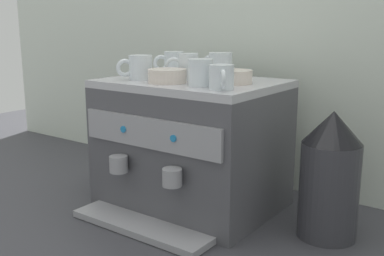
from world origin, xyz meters
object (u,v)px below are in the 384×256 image
object	(u,v)px
milk_pitcher	(108,164)
espresso_machine	(191,144)
ceramic_cup_4	(139,67)
ceramic_bowl_0	(233,77)
ceramic_cup_5	(222,77)
ceramic_cup_0	(200,72)
ceramic_cup_1	(173,63)
ceramic_bowl_1	(167,76)
ceramic_cup_2	(219,65)
ceramic_cup_3	(187,67)
coffee_grinder	(330,175)

from	to	relation	value
milk_pitcher	espresso_machine	bearing A→B (deg)	-2.72
ceramic_cup_4	ceramic_bowl_0	world-z (taller)	ceramic_cup_4
ceramic_cup_5	ceramic_bowl_0	world-z (taller)	ceramic_cup_5
ceramic_cup_0	ceramic_cup_1	size ratio (longest dim) A/B	1.01
ceramic_cup_0	ceramic_bowl_1	world-z (taller)	ceramic_cup_0
ceramic_cup_1	ceramic_cup_5	size ratio (longest dim) A/B	1.10
ceramic_cup_0	ceramic_cup_5	size ratio (longest dim) A/B	1.11
ceramic_cup_2	ceramic_cup_3	xyz separation A→B (m)	(-0.04, -0.13, 0.00)
ceramic_bowl_1	milk_pitcher	world-z (taller)	ceramic_bowl_1
ceramic_cup_3	ceramic_bowl_1	distance (m)	0.10
ceramic_cup_2	milk_pitcher	distance (m)	0.60
ceramic_cup_3	ceramic_bowl_0	distance (m)	0.17
ceramic_cup_0	ceramic_cup_4	world-z (taller)	same
ceramic_cup_4	ceramic_cup_1	bearing A→B (deg)	97.46
ceramic_cup_3	coffee_grinder	world-z (taller)	ceramic_cup_3
ceramic_cup_2	ceramic_cup_4	xyz separation A→B (m)	(-0.16, -0.22, -0.00)
ceramic_bowl_0	ceramic_bowl_1	distance (m)	0.20
ceramic_cup_5	ceramic_bowl_0	xyz separation A→B (m)	(-0.04, 0.13, -0.01)
ceramic_cup_2	ceramic_bowl_0	xyz separation A→B (m)	(0.13, -0.13, -0.02)
ceramic_cup_1	ceramic_cup_3	bearing A→B (deg)	-38.35
ceramic_bowl_1	coffee_grinder	bearing A→B (deg)	15.19
ceramic_cup_5	milk_pitcher	world-z (taller)	ceramic_cup_5
ceramic_cup_1	ceramic_cup_4	bearing A→B (deg)	-82.54
espresso_machine	ceramic_cup_0	world-z (taller)	ceramic_cup_0
ceramic_bowl_0	milk_pitcher	bearing A→B (deg)	178.63
ceramic_cup_3	milk_pitcher	xyz separation A→B (m)	(-0.40, 0.02, -0.40)
ceramic_cup_0	ceramic_cup_2	size ratio (longest dim) A/B	0.85
ceramic_cup_0	ceramic_bowl_1	bearing A→B (deg)	178.71
ceramic_cup_2	ceramic_bowl_1	world-z (taller)	ceramic_cup_2
ceramic_bowl_0	ceramic_bowl_1	world-z (taller)	ceramic_bowl_1
milk_pitcher	ceramic_cup_1	bearing A→B (deg)	22.12
ceramic_cup_2	ceramic_bowl_1	distance (m)	0.23
ceramic_cup_2	ceramic_cup_0	bearing A→B (deg)	-70.02
ceramic_cup_5	coffee_grinder	size ratio (longest dim) A/B	0.26
ceramic_cup_5	ceramic_bowl_0	bearing A→B (deg)	108.74
coffee_grinder	milk_pitcher	distance (m)	0.88
ceramic_cup_5	ceramic_cup_1	bearing A→B (deg)	145.98
ceramic_cup_0	ceramic_cup_3	xyz separation A→B (m)	(-0.12, 0.10, 0.00)
ceramic_cup_2	ceramic_cup_5	size ratio (longest dim) A/B	1.30
ceramic_cup_1	ceramic_bowl_1	size ratio (longest dim) A/B	0.87
ceramic_cup_3	ceramic_bowl_0	world-z (taller)	ceramic_cup_3
ceramic_cup_1	ceramic_bowl_1	bearing A→B (deg)	-55.09
ceramic_cup_0	ceramic_cup_3	bearing A→B (deg)	141.15
ceramic_bowl_0	ceramic_cup_5	bearing A→B (deg)	-71.26
ceramic_cup_1	coffee_grinder	distance (m)	0.69
ceramic_cup_3	ceramic_bowl_1	bearing A→B (deg)	-90.45
ceramic_cup_5	ceramic_bowl_0	distance (m)	0.14
ceramic_cup_3	ceramic_cup_4	distance (m)	0.15
ceramic_cup_0	ceramic_cup_4	size ratio (longest dim) A/B	0.99
ceramic_cup_5	coffee_grinder	xyz separation A→B (m)	(0.26, 0.16, -0.27)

